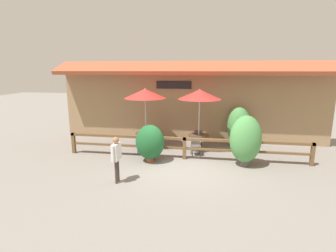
{
  "coord_description": "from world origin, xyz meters",
  "views": [
    {
      "loc": [
        1.06,
        -9.71,
        3.8
      ],
      "look_at": [
        -0.77,
        1.37,
        1.36
      ],
      "focal_mm": 28.0,
      "sensor_mm": 36.0,
      "label": 1
    }
  ],
  "objects_px": {
    "dining_table_middle": "(198,138)",
    "patio_umbrella_middle": "(200,95)",
    "patio_umbrella_near": "(145,94)",
    "potted_plant_small_flowering": "(245,139)",
    "chair_near_streetside": "(143,143)",
    "dining_table_near": "(146,136)",
    "pedestrian": "(116,154)",
    "chair_near_wallside": "(148,134)",
    "potted_plant_entrance_palm": "(239,126)",
    "chair_middle_wallside": "(198,137)",
    "chair_middle_streetside": "(196,145)",
    "potted_plant_broad_leaf": "(150,142)"
  },
  "relations": [
    {
      "from": "dining_table_middle",
      "to": "patio_umbrella_middle",
      "type": "bearing_deg",
      "value": 0.0
    },
    {
      "from": "patio_umbrella_middle",
      "to": "patio_umbrella_near",
      "type": "bearing_deg",
      "value": 179.65
    },
    {
      "from": "patio_umbrella_middle",
      "to": "potted_plant_small_flowering",
      "type": "relative_size",
      "value": 1.42
    },
    {
      "from": "patio_umbrella_near",
      "to": "chair_near_streetside",
      "type": "xyz_separation_m",
      "value": [
        0.04,
        -0.77,
        -2.19
      ]
    },
    {
      "from": "dining_table_near",
      "to": "potted_plant_small_flowering",
      "type": "bearing_deg",
      "value": -22.05
    },
    {
      "from": "chair_near_streetside",
      "to": "pedestrian",
      "type": "height_order",
      "value": "pedestrian"
    },
    {
      "from": "pedestrian",
      "to": "dining_table_middle",
      "type": "bearing_deg",
      "value": 151.76
    },
    {
      "from": "chair_near_wallside",
      "to": "potted_plant_entrance_palm",
      "type": "distance_m",
      "value": 4.62
    },
    {
      "from": "patio_umbrella_middle",
      "to": "potted_plant_entrance_palm",
      "type": "relative_size",
      "value": 1.49
    },
    {
      "from": "chair_near_wallside",
      "to": "chair_middle_wallside",
      "type": "distance_m",
      "value": 2.59
    },
    {
      "from": "chair_near_wallside",
      "to": "chair_middle_streetside",
      "type": "xyz_separation_m",
      "value": [
        2.55,
        -1.49,
        0.0
      ]
    },
    {
      "from": "chair_middle_streetside",
      "to": "potted_plant_broad_leaf",
      "type": "relative_size",
      "value": 0.54
    },
    {
      "from": "chair_near_wallside",
      "to": "potted_plant_broad_leaf",
      "type": "distance_m",
      "value": 2.82
    },
    {
      "from": "chair_middle_streetside",
      "to": "chair_middle_wallside",
      "type": "height_order",
      "value": "same"
    },
    {
      "from": "chair_near_wallside",
      "to": "potted_plant_broad_leaf",
      "type": "xyz_separation_m",
      "value": [
        0.73,
        -2.7,
        0.36
      ]
    },
    {
      "from": "pedestrian",
      "to": "potted_plant_small_flowering",
      "type": "bearing_deg",
      "value": 120.9
    },
    {
      "from": "dining_table_near",
      "to": "pedestrian",
      "type": "xyz_separation_m",
      "value": [
        0.03,
        -4.14,
        0.42
      ]
    },
    {
      "from": "chair_near_wallside",
      "to": "potted_plant_small_flowering",
      "type": "bearing_deg",
      "value": 150.24
    },
    {
      "from": "dining_table_middle",
      "to": "pedestrian",
      "type": "xyz_separation_m",
      "value": [
        -2.55,
        -4.12,
        0.42
      ]
    },
    {
      "from": "dining_table_middle",
      "to": "potted_plant_broad_leaf",
      "type": "xyz_separation_m",
      "value": [
        -1.91,
        -1.91,
        0.22
      ]
    },
    {
      "from": "patio_umbrella_middle",
      "to": "potted_plant_broad_leaf",
      "type": "bearing_deg",
      "value": -134.95
    },
    {
      "from": "patio_umbrella_near",
      "to": "chair_middle_streetside",
      "type": "height_order",
      "value": "patio_umbrella_near"
    },
    {
      "from": "dining_table_near",
      "to": "chair_middle_wallside",
      "type": "bearing_deg",
      "value": 15.21
    },
    {
      "from": "chair_near_wallside",
      "to": "patio_umbrella_near",
      "type": "bearing_deg",
      "value": 94.11
    },
    {
      "from": "chair_near_wallside",
      "to": "pedestrian",
      "type": "bearing_deg",
      "value": 90.94
    },
    {
      "from": "chair_near_streetside",
      "to": "potted_plant_broad_leaf",
      "type": "xyz_separation_m",
      "value": [
        0.63,
        -1.15,
        0.36
      ]
    },
    {
      "from": "patio_umbrella_near",
      "to": "chair_near_wallside",
      "type": "xyz_separation_m",
      "value": [
        -0.06,
        0.77,
        -2.19
      ]
    },
    {
      "from": "chair_near_wallside",
      "to": "patio_umbrella_middle",
      "type": "bearing_deg",
      "value": 163.25
    },
    {
      "from": "potted_plant_entrance_palm",
      "to": "patio_umbrella_near",
      "type": "bearing_deg",
      "value": -165.86
    },
    {
      "from": "chair_middle_streetside",
      "to": "dining_table_middle",
      "type": "bearing_deg",
      "value": 71.42
    },
    {
      "from": "chair_near_streetside",
      "to": "patio_umbrella_middle",
      "type": "distance_m",
      "value": 3.44
    },
    {
      "from": "potted_plant_broad_leaf",
      "to": "pedestrian",
      "type": "bearing_deg",
      "value": -106.1
    },
    {
      "from": "potted_plant_entrance_palm",
      "to": "pedestrian",
      "type": "height_order",
      "value": "potted_plant_entrance_palm"
    },
    {
      "from": "chair_near_wallside",
      "to": "potted_plant_broad_leaf",
      "type": "bearing_deg",
      "value": 104.97
    },
    {
      "from": "chair_near_streetside",
      "to": "chair_middle_wallside",
      "type": "relative_size",
      "value": 1.0
    },
    {
      "from": "chair_middle_wallside",
      "to": "potted_plant_broad_leaf",
      "type": "height_order",
      "value": "potted_plant_broad_leaf"
    },
    {
      "from": "chair_near_wallside",
      "to": "pedestrian",
      "type": "xyz_separation_m",
      "value": [
        0.09,
        -4.91,
        0.56
      ]
    },
    {
      "from": "patio_umbrella_middle",
      "to": "chair_middle_wallside",
      "type": "height_order",
      "value": "patio_umbrella_middle"
    },
    {
      "from": "chair_middle_wallside",
      "to": "dining_table_near",
      "type": "bearing_deg",
      "value": 12.23
    },
    {
      "from": "chair_near_streetside",
      "to": "dining_table_middle",
      "type": "bearing_deg",
      "value": 9.49
    },
    {
      "from": "chair_near_streetside",
      "to": "chair_middle_wallside",
      "type": "xyz_separation_m",
      "value": [
        2.49,
        1.46,
        0.0
      ]
    },
    {
      "from": "potted_plant_broad_leaf",
      "to": "chair_near_streetside",
      "type": "bearing_deg",
      "value": 118.66
    },
    {
      "from": "patio_umbrella_middle",
      "to": "chair_middle_streetside",
      "type": "distance_m",
      "value": 2.3
    },
    {
      "from": "potted_plant_entrance_palm",
      "to": "dining_table_near",
      "type": "bearing_deg",
      "value": -165.86
    },
    {
      "from": "chair_near_streetside",
      "to": "dining_table_middle",
      "type": "relative_size",
      "value": 0.87
    },
    {
      "from": "dining_table_near",
      "to": "dining_table_middle",
      "type": "distance_m",
      "value": 2.58
    },
    {
      "from": "dining_table_near",
      "to": "chair_middle_streetside",
      "type": "height_order",
      "value": "chair_middle_streetside"
    },
    {
      "from": "chair_near_wallside",
      "to": "potted_plant_entrance_palm",
      "type": "bearing_deg",
      "value": -175.52
    },
    {
      "from": "chair_near_wallside",
      "to": "chair_middle_wallside",
      "type": "bearing_deg",
      "value": 178.03
    },
    {
      "from": "chair_middle_streetside",
      "to": "chair_near_streetside",
      "type": "bearing_deg",
      "value": 169.21
    }
  ]
}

